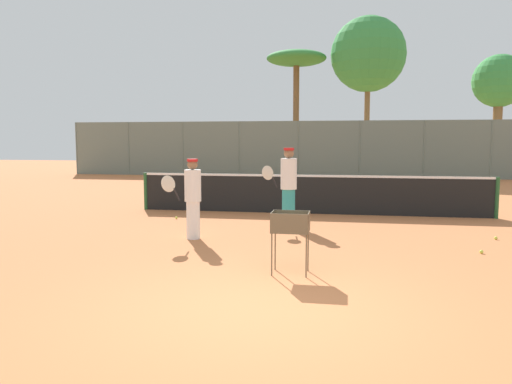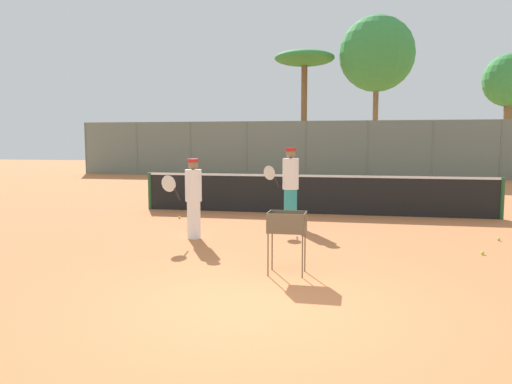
{
  "view_description": "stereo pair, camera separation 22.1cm",
  "coord_description": "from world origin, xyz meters",
  "px_view_note": "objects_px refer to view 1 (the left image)",
  "views": [
    {
      "loc": [
        0.94,
        -5.67,
        2.01
      ],
      "look_at": [
        -0.78,
        3.86,
        1.0
      ],
      "focal_mm": 35.0,
      "sensor_mm": 36.0,
      "label": 1
    },
    {
      "loc": [
        1.16,
        -5.63,
        2.01
      ],
      "look_at": [
        -0.78,
        3.86,
        1.0
      ],
      "focal_mm": 35.0,
      "sensor_mm": 36.0,
      "label": 2
    }
  ],
  "objects_px": {
    "player_red_cap": "(192,198)",
    "ball_cart": "(291,227)",
    "tennis_net": "(310,193)",
    "parked_car": "(224,160)",
    "player_white_outfit": "(288,186)"
  },
  "relations": [
    {
      "from": "tennis_net",
      "to": "ball_cart",
      "type": "relative_size",
      "value": 10.26
    },
    {
      "from": "ball_cart",
      "to": "player_white_outfit",
      "type": "bearing_deg",
      "value": 97.16
    },
    {
      "from": "tennis_net",
      "to": "player_white_outfit",
      "type": "height_order",
      "value": "player_white_outfit"
    },
    {
      "from": "player_red_cap",
      "to": "ball_cart",
      "type": "bearing_deg",
      "value": 93.82
    },
    {
      "from": "tennis_net",
      "to": "player_red_cap",
      "type": "height_order",
      "value": "player_red_cap"
    },
    {
      "from": "tennis_net",
      "to": "ball_cart",
      "type": "bearing_deg",
      "value": -88.61
    },
    {
      "from": "tennis_net",
      "to": "parked_car",
      "type": "distance_m",
      "value": 20.02
    },
    {
      "from": "parked_car",
      "to": "ball_cart",
      "type": "bearing_deg",
      "value": -73.91
    },
    {
      "from": "parked_car",
      "to": "player_white_outfit",
      "type": "bearing_deg",
      "value": -72.18
    },
    {
      "from": "player_red_cap",
      "to": "parked_car",
      "type": "distance_m",
      "value": 23.2
    },
    {
      "from": "tennis_net",
      "to": "player_white_outfit",
      "type": "distance_m",
      "value": 2.09
    },
    {
      "from": "player_white_outfit",
      "to": "parked_car",
      "type": "relative_size",
      "value": 0.44
    },
    {
      "from": "player_white_outfit",
      "to": "parked_car",
      "type": "bearing_deg",
      "value": -108.19
    },
    {
      "from": "player_white_outfit",
      "to": "player_red_cap",
      "type": "relative_size",
      "value": 1.12
    },
    {
      "from": "tennis_net",
      "to": "player_red_cap",
      "type": "bearing_deg",
      "value": -118.26
    }
  ]
}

